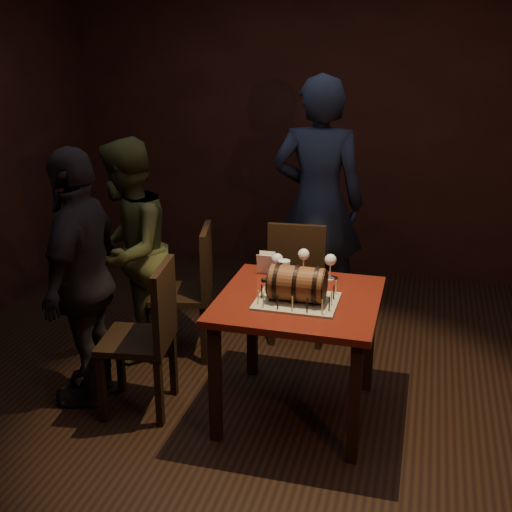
# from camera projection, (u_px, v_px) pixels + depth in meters

# --- Properties ---
(room_shell) EXTENTS (5.04, 5.04, 2.80)m
(room_shell) POSITION_uv_depth(u_px,v_px,m) (271.00, 182.00, 3.47)
(room_shell) COLOR black
(room_shell) RESTS_ON ground
(pub_table) EXTENTS (0.90, 0.90, 0.75)m
(pub_table) POSITION_uv_depth(u_px,v_px,m) (299.00, 315.00, 3.66)
(pub_table) COLOR #48110C
(pub_table) RESTS_ON ground
(cake_board) EXTENTS (0.45, 0.35, 0.01)m
(cake_board) POSITION_uv_depth(u_px,v_px,m) (297.00, 301.00, 3.56)
(cake_board) COLOR gray
(cake_board) RESTS_ON pub_table
(barrel_cake) EXTENTS (0.36, 0.21, 0.21)m
(barrel_cake) POSITION_uv_depth(u_px,v_px,m) (297.00, 284.00, 3.52)
(barrel_cake) COLOR brown
(barrel_cake) RESTS_ON cake_board
(birthday_candles) EXTENTS (0.40, 0.30, 0.09)m
(birthday_candles) POSITION_uv_depth(u_px,v_px,m) (297.00, 293.00, 3.54)
(birthday_candles) COLOR #F9EE95
(birthday_candles) RESTS_ON cake_board
(wine_glass_left) EXTENTS (0.07, 0.07, 0.16)m
(wine_glass_left) POSITION_uv_depth(u_px,v_px,m) (277.00, 260.00, 3.86)
(wine_glass_left) COLOR silver
(wine_glass_left) RESTS_ON pub_table
(wine_glass_mid) EXTENTS (0.07, 0.07, 0.16)m
(wine_glass_mid) POSITION_uv_depth(u_px,v_px,m) (304.00, 256.00, 3.94)
(wine_glass_mid) COLOR silver
(wine_glass_mid) RESTS_ON pub_table
(wine_glass_right) EXTENTS (0.07, 0.07, 0.16)m
(wine_glass_right) POSITION_uv_depth(u_px,v_px,m) (330.00, 261.00, 3.85)
(wine_glass_right) COLOR silver
(wine_glass_right) RESTS_ON pub_table
(pint_of_ale) EXTENTS (0.07, 0.07, 0.15)m
(pint_of_ale) POSITION_uv_depth(u_px,v_px,m) (284.00, 273.00, 3.78)
(pint_of_ale) COLOR silver
(pint_of_ale) RESTS_ON pub_table
(menu_card) EXTENTS (0.10, 0.05, 0.13)m
(menu_card) POSITION_uv_depth(u_px,v_px,m) (266.00, 264.00, 3.96)
(menu_card) COLOR white
(menu_card) RESTS_ON pub_table
(chair_back) EXTENTS (0.43, 0.43, 0.93)m
(chair_back) POSITION_uv_depth(u_px,v_px,m) (298.00, 275.00, 4.58)
(chair_back) COLOR black
(chair_back) RESTS_ON ground
(chair_left_rear) EXTENTS (0.48, 0.48, 0.93)m
(chair_left_rear) POSITION_uv_depth(u_px,v_px,m) (192.00, 284.00, 4.42)
(chair_left_rear) COLOR black
(chair_left_rear) RESTS_ON ground
(chair_left_front) EXTENTS (0.45, 0.45, 0.93)m
(chair_left_front) POSITION_uv_depth(u_px,v_px,m) (149.00, 330.00, 3.74)
(chair_left_front) COLOR black
(chair_left_front) RESTS_ON ground
(person_back) EXTENTS (0.72, 0.50, 1.90)m
(person_back) POSITION_uv_depth(u_px,v_px,m) (318.00, 203.00, 4.81)
(person_back) COLOR #1A2034
(person_back) RESTS_ON ground
(person_left_rear) EXTENTS (0.69, 0.82, 1.53)m
(person_left_rear) POSITION_uv_depth(u_px,v_px,m) (128.00, 251.00, 4.34)
(person_left_rear) COLOR #404321
(person_left_rear) RESTS_ON ground
(person_left_front) EXTENTS (0.49, 0.96, 1.58)m
(person_left_front) POSITION_uv_depth(u_px,v_px,m) (83.00, 278.00, 3.80)
(person_left_front) COLOR black
(person_left_front) RESTS_ON ground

